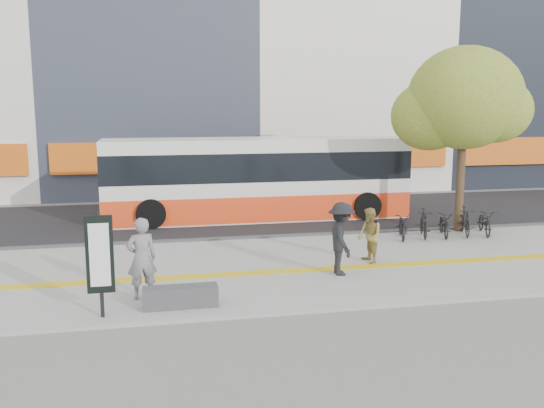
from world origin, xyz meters
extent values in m
plane|color=slate|center=(0.00, 0.00, 0.00)|extent=(120.00, 120.00, 0.00)
cube|color=gray|center=(0.00, 1.50, 0.04)|extent=(40.00, 7.00, 0.08)
cube|color=gold|center=(0.00, 1.00, 0.09)|extent=(40.00, 0.45, 0.01)
cube|color=black|center=(0.00, 9.00, 0.03)|extent=(40.00, 8.00, 0.06)
cube|color=#343437|center=(0.00, 5.00, 0.07)|extent=(40.00, 0.25, 0.14)
cube|color=orange|center=(2.00, 14.05, 2.00)|extent=(19.00, 0.50, 1.40)
cube|color=#343437|center=(-2.60, -1.20, 0.30)|extent=(1.60, 0.45, 0.45)
cylinder|color=black|center=(-4.20, -1.50, 1.18)|extent=(0.08, 0.08, 2.20)
cube|color=black|center=(-4.20, -1.50, 1.40)|extent=(0.55, 0.08, 1.60)
cube|color=white|center=(-4.20, -1.55, 1.40)|extent=(0.40, 0.02, 1.30)
cylinder|color=#3D2B1B|center=(7.20, 4.70, 1.68)|extent=(0.28, 0.28, 3.20)
ellipsoid|color=#4F7226|center=(7.20, 4.70, 4.60)|extent=(3.80, 3.80, 3.42)
ellipsoid|color=#4F7226|center=(6.20, 5.20, 4.00)|extent=(2.60, 2.60, 2.34)
ellipsoid|color=#4F7226|center=(8.10, 4.30, 4.20)|extent=(2.40, 2.40, 2.16)
ellipsoid|color=#4F7226|center=(7.50, 5.50, 5.40)|extent=(2.20, 2.20, 1.98)
cube|color=silver|center=(0.84, 8.50, 1.59)|extent=(11.48, 2.39, 3.06)
cube|color=#EB3E17|center=(0.84, 8.50, 0.59)|extent=(11.50, 2.41, 0.96)
cube|color=black|center=(0.84, 8.50, 2.12)|extent=(11.50, 2.41, 1.05)
cylinder|color=black|center=(-3.18, 7.30, 0.59)|extent=(1.05, 0.33, 1.05)
cylinder|color=black|center=(-3.18, 9.70, 0.59)|extent=(1.05, 0.33, 1.05)
cylinder|color=black|center=(4.86, 7.30, 0.59)|extent=(1.05, 0.33, 1.05)
cylinder|color=black|center=(4.86, 9.70, 0.59)|extent=(1.05, 0.33, 1.05)
imported|color=black|center=(4.83, 4.00, 0.50)|extent=(1.06, 1.71, 0.85)
imported|color=black|center=(5.57, 4.00, 0.55)|extent=(0.93, 1.63, 0.94)
imported|color=black|center=(6.31, 4.00, 0.50)|extent=(1.06, 1.71, 0.85)
imported|color=black|center=(7.05, 4.00, 0.55)|extent=(0.93, 1.63, 0.94)
imported|color=black|center=(7.79, 4.00, 0.50)|extent=(1.06, 1.71, 0.85)
imported|color=black|center=(-3.40, -0.46, 1.00)|extent=(0.75, 0.56, 1.85)
imported|color=olive|center=(2.67, 1.37, 0.84)|extent=(0.63, 0.78, 1.52)
imported|color=black|center=(1.56, 0.46, 1.01)|extent=(0.79, 1.26, 1.87)
camera|label=1|loc=(-3.14, -13.48, 4.38)|focal=38.87mm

